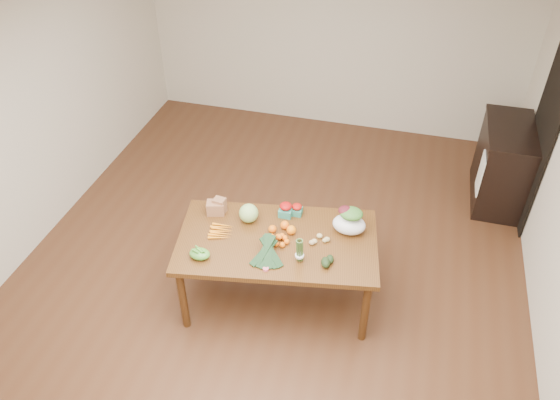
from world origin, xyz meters
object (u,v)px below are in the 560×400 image
(cabinet, at_px, (502,164))
(asparagus_bundle, at_px, (300,250))
(cabbage, at_px, (249,213))
(salad_bag, at_px, (349,222))
(dining_table, at_px, (277,270))
(paper_bag, at_px, (216,207))
(kale_bunch, at_px, (267,254))
(mandarin_cluster, at_px, (280,238))

(cabinet, bearing_deg, asparagus_bundle, -127.22)
(cabbage, bearing_deg, salad_bag, 5.68)
(cabbage, relative_size, salad_bag, 0.60)
(dining_table, distance_m, asparagus_bundle, 0.60)
(asparagus_bundle, bearing_deg, paper_bag, 145.42)
(cabinet, distance_m, paper_bag, 3.36)
(asparagus_bundle, bearing_deg, cabinet, 42.95)
(paper_bag, xyz_separation_m, kale_bunch, (0.63, -0.49, 0.00))
(dining_table, distance_m, salad_bag, 0.81)
(paper_bag, bearing_deg, cabbage, -4.61)
(paper_bag, height_order, asparagus_bundle, asparagus_bundle)
(salad_bag, bearing_deg, mandarin_cluster, -153.04)
(cabinet, bearing_deg, salad_bag, -127.70)
(cabbage, height_order, asparagus_bundle, asparagus_bundle)
(cabbage, distance_m, asparagus_bundle, 0.69)
(asparagus_bundle, distance_m, salad_bag, 0.58)
(dining_table, distance_m, paper_bag, 0.81)
(dining_table, xyz_separation_m, salad_bag, (0.59, 0.27, 0.49))
(mandarin_cluster, distance_m, asparagus_bundle, 0.31)
(mandarin_cluster, xyz_separation_m, salad_bag, (0.56, 0.28, 0.07))
(mandarin_cluster, bearing_deg, asparagus_bundle, -40.46)
(asparagus_bundle, bearing_deg, cabbage, 135.88)
(cabbage, relative_size, asparagus_bundle, 0.71)
(dining_table, bearing_deg, cabbage, 140.48)
(mandarin_cluster, relative_size, asparagus_bundle, 0.72)
(dining_table, height_order, cabbage, cabbage)
(dining_table, relative_size, mandarin_cluster, 9.70)
(mandarin_cluster, xyz_separation_m, kale_bunch, (-0.04, -0.27, 0.04))
(dining_table, bearing_deg, asparagus_bundle, -49.31)
(dining_table, distance_m, mandarin_cluster, 0.42)
(dining_table, bearing_deg, mandarin_cluster, -39.47)
(dining_table, relative_size, cabinet, 1.71)
(cabinet, bearing_deg, mandarin_cluster, -132.88)
(paper_bag, height_order, mandarin_cluster, paper_bag)
(salad_bag, bearing_deg, kale_bunch, -137.36)
(cabinet, bearing_deg, dining_table, -133.42)
(cabinet, xyz_separation_m, salad_bag, (-1.47, -1.90, 0.39))
(mandarin_cluster, bearing_deg, salad_bag, 26.96)
(cabbage, xyz_separation_m, asparagus_bundle, (0.57, -0.39, 0.04))
(cabinet, distance_m, asparagus_bundle, 3.01)
(paper_bag, relative_size, mandarin_cluster, 1.19)
(kale_bunch, distance_m, asparagus_bundle, 0.28)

